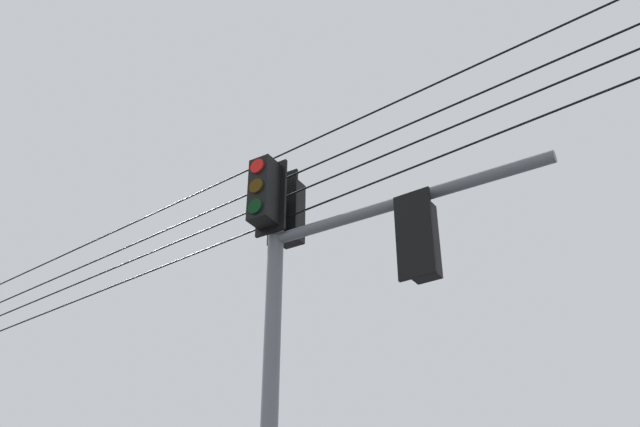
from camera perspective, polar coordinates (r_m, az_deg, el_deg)
signal_mast_assembly at (r=8.29m, az=-0.90°, el=-7.28°), size 0.97×3.74×6.98m
overhead_wire_span at (r=8.60m, az=4.20°, el=5.20°), size 0.80×33.05×1.30m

